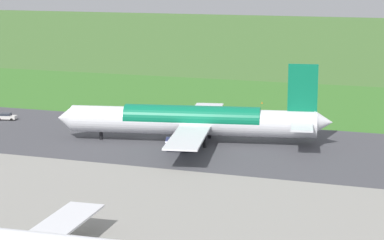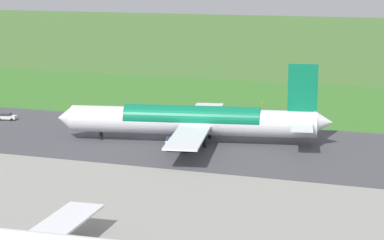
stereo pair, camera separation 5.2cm
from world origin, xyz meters
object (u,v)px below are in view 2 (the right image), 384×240
object	(u,v)px
service_car_ops	(7,116)
airliner_main	(194,121)
no_stopping_sign	(289,99)
traffic_cone_orange	(262,103)

from	to	relation	value
service_car_ops	airliner_main	bearing A→B (deg)	171.61
airliner_main	no_stopping_sign	bearing A→B (deg)	-100.16
service_car_ops	no_stopping_sign	world-z (taller)	no_stopping_sign
airliner_main	traffic_cone_orange	xyz separation A→B (m)	(-1.88, -46.45, -4.08)
service_car_ops	traffic_cone_orange	world-z (taller)	service_car_ops
service_car_ops	no_stopping_sign	size ratio (longest dim) A/B	1.87
service_car_ops	no_stopping_sign	bearing A→B (deg)	-143.82
no_stopping_sign	traffic_cone_orange	size ratio (longest dim) A/B	4.38
service_car_ops	traffic_cone_orange	xyz separation A→B (m)	(-48.85, -39.52, -0.57)
no_stopping_sign	traffic_cone_orange	xyz separation A→B (m)	(6.63, 1.06, -1.16)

